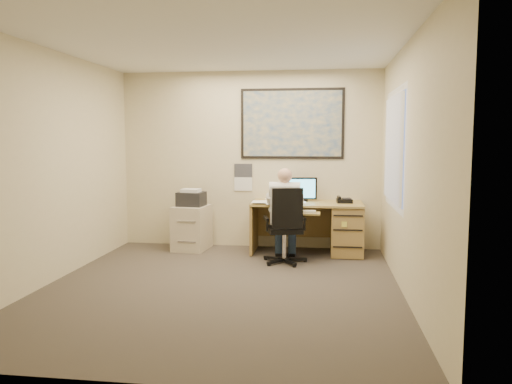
# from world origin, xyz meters

# --- Properties ---
(room_shell) EXTENTS (4.00, 4.50, 2.70)m
(room_shell) POSITION_xyz_m (0.00, 0.00, 1.35)
(room_shell) COLOR #3D372F
(room_shell) RESTS_ON ground
(desk) EXTENTS (1.60, 0.97, 1.09)m
(desk) POSITION_xyz_m (1.23, 1.90, 0.44)
(desk) COLOR tan
(desk) RESTS_ON ground
(world_map) EXTENTS (1.56, 0.03, 1.06)m
(world_map) POSITION_xyz_m (0.65, 2.23, 1.90)
(world_map) COLOR #1E4C93
(world_map) RESTS_ON room_shell
(wall_calendar) EXTENTS (0.28, 0.01, 0.42)m
(wall_calendar) POSITION_xyz_m (-0.10, 2.24, 1.08)
(wall_calendar) COLOR white
(wall_calendar) RESTS_ON room_shell
(window_blinds) EXTENTS (0.06, 1.40, 1.30)m
(window_blinds) POSITION_xyz_m (1.97, 0.80, 1.55)
(window_blinds) COLOR beige
(window_blinds) RESTS_ON room_shell
(filing_cabinet) EXTENTS (0.53, 0.62, 0.93)m
(filing_cabinet) POSITION_xyz_m (-0.84, 1.90, 0.40)
(filing_cabinet) COLOR beige
(filing_cabinet) RESTS_ON ground
(office_chair) EXTENTS (0.75, 0.75, 1.04)m
(office_chair) POSITION_xyz_m (0.61, 1.22, 0.30)
(office_chair) COLOR black
(office_chair) RESTS_ON ground
(person) EXTENTS (0.55, 0.77, 1.28)m
(person) POSITION_xyz_m (0.62, 1.30, 0.64)
(person) COLOR silver
(person) RESTS_ON office_chair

